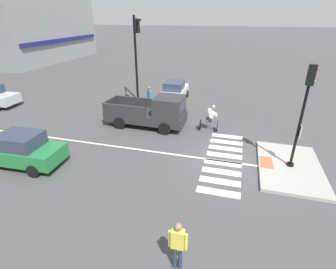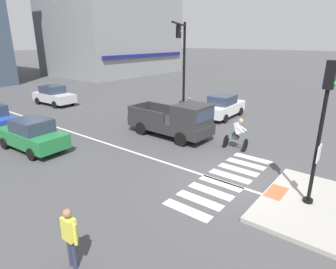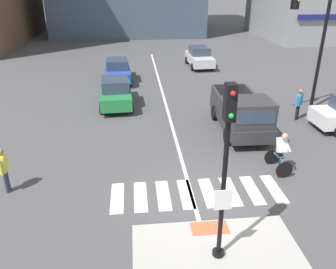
% 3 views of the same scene
% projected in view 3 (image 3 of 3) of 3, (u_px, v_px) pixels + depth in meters
% --- Properties ---
extents(ground_plane, '(300.00, 300.00, 0.00)m').
position_uv_depth(ground_plane, '(199.00, 198.00, 11.80)').
color(ground_plane, '#474749').
extents(traffic_island, '(4.53, 2.83, 0.15)m').
position_uv_depth(traffic_island, '(218.00, 257.00, 9.22)').
color(traffic_island, '#A3A099').
rests_on(traffic_island, ground).
extents(tactile_pad_front, '(1.10, 0.60, 0.01)m').
position_uv_depth(tactile_pad_front, '(210.00, 228.00, 10.15)').
color(tactile_pad_front, '#DB5B38').
rests_on(tactile_pad_front, traffic_island).
extents(signal_pole, '(0.44, 0.38, 4.70)m').
position_uv_depth(signal_pole, '(226.00, 162.00, 8.00)').
color(signal_pole, black).
rests_on(signal_pole, traffic_island).
extents(crosswalk_stripe_a, '(0.44, 1.80, 0.01)m').
position_uv_depth(crosswalk_stripe_a, '(117.00, 198.00, 11.79)').
color(crosswalk_stripe_a, silver).
rests_on(crosswalk_stripe_a, ground).
extents(crosswalk_stripe_b, '(0.44, 1.80, 0.01)m').
position_uv_depth(crosswalk_stripe_b, '(140.00, 196.00, 11.86)').
color(crosswalk_stripe_b, silver).
rests_on(crosswalk_stripe_b, ground).
extents(crosswalk_stripe_c, '(0.44, 1.80, 0.01)m').
position_uv_depth(crosswalk_stripe_c, '(163.00, 195.00, 11.93)').
color(crosswalk_stripe_c, silver).
rests_on(crosswalk_stripe_c, ground).
extents(crosswalk_stripe_d, '(0.44, 1.80, 0.01)m').
position_uv_depth(crosswalk_stripe_d, '(186.00, 194.00, 12.00)').
color(crosswalk_stripe_d, silver).
rests_on(crosswalk_stripe_d, ground).
extents(crosswalk_stripe_e, '(0.44, 1.80, 0.01)m').
position_uv_depth(crosswalk_stripe_e, '(208.00, 192.00, 12.08)').
color(crosswalk_stripe_e, silver).
rests_on(crosswalk_stripe_e, ground).
extents(crosswalk_stripe_f, '(0.44, 1.80, 0.01)m').
position_uv_depth(crosswalk_stripe_f, '(230.00, 191.00, 12.15)').
color(crosswalk_stripe_f, silver).
rests_on(crosswalk_stripe_f, ground).
extents(crosswalk_stripe_g, '(0.44, 1.80, 0.01)m').
position_uv_depth(crosswalk_stripe_g, '(252.00, 190.00, 12.22)').
color(crosswalk_stripe_g, silver).
rests_on(crosswalk_stripe_g, ground).
extents(crosswalk_stripe_h, '(0.44, 1.80, 0.01)m').
position_uv_depth(crosswalk_stripe_h, '(274.00, 189.00, 12.30)').
color(crosswalk_stripe_h, silver).
rests_on(crosswalk_stripe_h, ground).
extents(lane_centre_line, '(0.14, 28.00, 0.01)m').
position_uv_depth(lane_centre_line, '(165.00, 102.00, 20.82)').
color(lane_centre_line, silver).
rests_on(lane_centre_line, ground).
extents(traffic_light_mast, '(4.45, 2.35, 6.58)m').
position_uv_depth(traffic_light_mast, '(313.00, 32.00, 17.58)').
color(traffic_light_mast, black).
rests_on(traffic_light_mast, ground).
extents(car_green_westbound_far, '(2.00, 4.18, 1.64)m').
position_uv_depth(car_green_westbound_far, '(116.00, 92.00, 19.88)').
color(car_green_westbound_far, '#237A3D').
rests_on(car_green_westbound_far, ground).
extents(car_silver_eastbound_distant, '(1.95, 4.16, 1.64)m').
position_uv_depth(car_silver_eastbound_distant, '(199.00, 57.00, 28.60)').
color(car_silver_eastbound_distant, silver).
rests_on(car_silver_eastbound_distant, ground).
extents(car_blue_westbound_distant, '(2.01, 4.18, 1.64)m').
position_uv_depth(car_blue_westbound_distant, '(118.00, 70.00, 24.50)').
color(car_blue_westbound_distant, '#2347B7').
rests_on(car_blue_westbound_distant, ground).
extents(pickup_truck_charcoal_eastbound_mid, '(2.17, 5.15, 2.08)m').
position_uv_depth(pickup_truck_charcoal_eastbound_mid, '(242.00, 114.00, 16.23)').
color(pickup_truck_charcoal_eastbound_mid, '#2D2D30').
rests_on(pickup_truck_charcoal_eastbound_mid, ground).
extents(cyclist, '(0.71, 1.12, 1.68)m').
position_uv_depth(cyclist, '(281.00, 151.00, 13.03)').
color(cyclist, black).
rests_on(cyclist, ground).
extents(pedestrian_at_curb_left, '(0.22, 0.55, 1.67)m').
position_uv_depth(pedestrian_at_curb_left, '(3.00, 167.00, 11.75)').
color(pedestrian_at_curb_left, '#2D334C').
rests_on(pedestrian_at_curb_left, ground).
extents(pedestrian_waiting_far_side, '(0.44, 0.40, 1.67)m').
position_uv_depth(pedestrian_waiting_far_side, '(299.00, 102.00, 17.83)').
color(pedestrian_waiting_far_side, black).
rests_on(pedestrian_waiting_far_side, ground).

